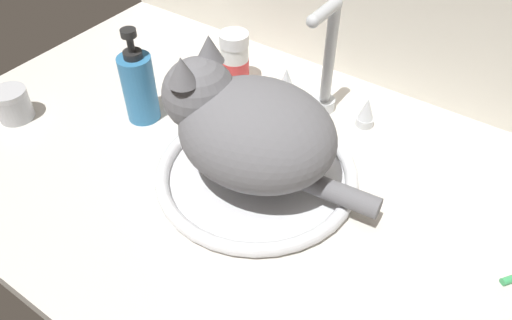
# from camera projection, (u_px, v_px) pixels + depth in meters

# --- Properties ---
(countertop) EXTENTS (1.17, 0.70, 0.03)m
(countertop) POSITION_uv_depth(u_px,v_px,m) (251.00, 181.00, 0.80)
(countertop) COLOR silver
(countertop) RESTS_ON ground
(backsplash_wall) EXTENTS (1.17, 0.02, 0.30)m
(backsplash_wall) POSITION_uv_depth(u_px,v_px,m) (360.00, 18.00, 0.92)
(backsplash_wall) COLOR silver
(backsplash_wall) RESTS_ON ground
(sink_basin) EXTENTS (0.32, 0.32, 0.02)m
(sink_basin) POSITION_uv_depth(u_px,v_px,m) (256.00, 174.00, 0.78)
(sink_basin) COLOR white
(sink_basin) RESTS_ON countertop
(faucet) EXTENTS (0.20, 0.10, 0.22)m
(faucet) POSITION_uv_depth(u_px,v_px,m) (326.00, 72.00, 0.85)
(faucet) COLOR silver
(faucet) RESTS_ON countertop
(cat) EXTENTS (0.36, 0.23, 0.19)m
(cat) POSITION_uv_depth(u_px,v_px,m) (244.00, 126.00, 0.72)
(cat) COLOR slate
(cat) RESTS_ON sink_basin
(soap_pump_bottle) EXTENTS (0.06, 0.06, 0.18)m
(soap_pump_bottle) POSITION_uv_depth(u_px,v_px,m) (139.00, 86.00, 0.85)
(soap_pump_bottle) COLOR teal
(soap_pump_bottle) RESTS_ON countertop
(metal_jar) EXTENTS (0.06, 0.06, 0.06)m
(metal_jar) POSITION_uv_depth(u_px,v_px,m) (13.00, 104.00, 0.88)
(metal_jar) COLOR #B2B5BA
(metal_jar) RESTS_ON countertop
(pill_bottle) EXTENTS (0.06, 0.06, 0.11)m
(pill_bottle) POSITION_uv_depth(u_px,v_px,m) (235.00, 60.00, 0.95)
(pill_bottle) COLOR white
(pill_bottle) RESTS_ON countertop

